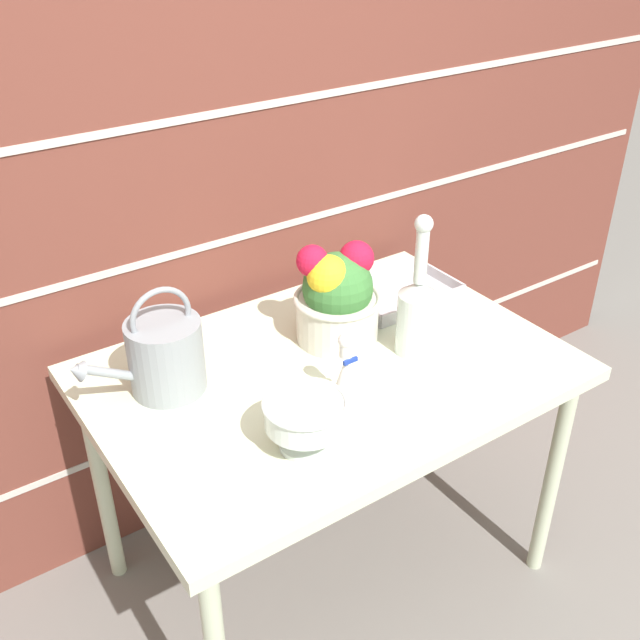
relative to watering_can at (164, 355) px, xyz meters
The scene contains 9 objects.
ground_plane 0.93m from the watering_can, 21.94° to the right, with size 12.00×12.00×0.00m, color slate.
brick_wall 0.58m from the watering_can, 43.66° to the left, with size 3.60×0.08×2.20m.
patio_table 0.43m from the watering_can, 21.94° to the right, with size 1.17×0.81×0.74m.
watering_can is the anchor object (origin of this frame).
crystal_pedestal_bowl 0.40m from the watering_can, 66.63° to the right, with size 0.19×0.19×0.12m.
flower_planter 0.47m from the watering_can, ahead, with size 0.23×0.23×0.28m.
glass_decanter 0.64m from the watering_can, 19.45° to the right, with size 0.10×0.10×0.38m.
figurine_vase 0.43m from the watering_can, 40.42° to the right, with size 0.07×0.07×0.18m.
wire_tray 0.76m from the watering_can, ahead, with size 0.32×0.22×0.04m.
Camera 1 is at (-0.90, -1.27, 1.82)m, focal length 42.00 mm.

